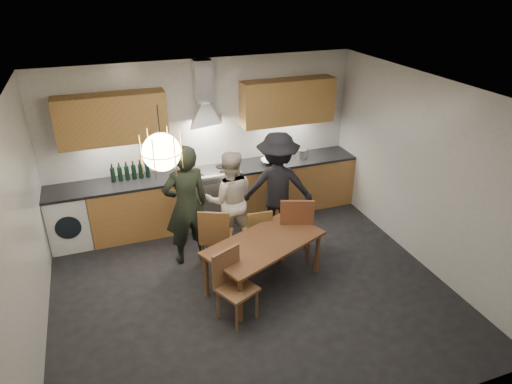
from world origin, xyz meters
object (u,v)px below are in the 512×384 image
object	(u,v)px
chair_back_left	(215,234)
person_right	(277,187)
wine_bottles	(130,171)
person_left	(186,206)
chair_front	(232,281)
mixing_bowl	(269,161)
stock_pot	(301,154)
dining_table	(264,247)
person_mid	(230,200)

from	to	relation	value
chair_back_left	person_right	distance (m)	1.25
wine_bottles	chair_back_left	bearing A→B (deg)	-56.77
person_left	chair_front	bearing A→B (deg)	94.23
chair_front	wine_bottles	xyz separation A→B (m)	(-0.85, 2.45, 0.53)
mixing_bowl	stock_pot	xyz separation A→B (m)	(0.60, 0.04, 0.04)
dining_table	mixing_bowl	world-z (taller)	mixing_bowl
dining_table	mixing_bowl	xyz separation A→B (m)	(0.79, 1.86, 0.35)
chair_back_left	wine_bottles	bearing A→B (deg)	-32.97
chair_front	person_mid	world-z (taller)	person_mid
wine_bottles	person_mid	bearing A→B (deg)	-35.63
person_left	person_right	distance (m)	1.43
wine_bottles	person_right	bearing A→B (deg)	-24.52
chair_back_left	person_left	world-z (taller)	person_left
chair_front	person_mid	distance (m)	1.60
wine_bottles	mixing_bowl	bearing A→B (deg)	-3.50
chair_back_left	person_left	bearing A→B (deg)	-21.60
chair_front	dining_table	bearing A→B (deg)	13.08
dining_table	wine_bottles	distance (m)	2.50
chair_back_left	mixing_bowl	xyz separation A→B (m)	(1.29, 1.28, 0.40)
chair_back_left	person_mid	bearing A→B (deg)	-102.61
person_right	mixing_bowl	size ratio (longest dim) A/B	6.08
chair_front	person_right	world-z (taller)	person_right
chair_back_left	person_right	world-z (taller)	person_right
dining_table	person_left	size ratio (longest dim) A/B	0.98
person_left	person_right	size ratio (longest dim) A/B	1.03
person_right	stock_pot	xyz separation A→B (m)	(0.78, 0.84, 0.12)
dining_table	wine_bottles	bearing A→B (deg)	101.98
stock_pot	wine_bottles	size ratio (longest dim) A/B	0.37
wine_bottles	chair_front	bearing A→B (deg)	-70.88
dining_table	chair_front	world-z (taller)	chair_front
person_right	wine_bottles	xyz separation A→B (m)	(-2.04, 0.93, 0.19)
dining_table	person_right	size ratio (longest dim) A/B	1.02
chair_back_left	mixing_bowl	distance (m)	1.86
chair_front	mixing_bowl	size ratio (longest dim) A/B	3.18
mixing_bowl	chair_front	bearing A→B (deg)	-120.64
chair_back_left	stock_pot	distance (m)	2.35
person_mid	person_right	bearing A→B (deg)	-168.94
chair_front	person_right	size ratio (longest dim) A/B	0.52
person_mid	wine_bottles	distance (m)	1.62
chair_front	person_left	xyz separation A→B (m)	(-0.23, 1.34, 0.37)
chair_back_left	person_left	xyz separation A→B (m)	(-0.31, 0.32, 0.35)
chair_front	stock_pot	size ratio (longest dim) A/B	4.17
wine_bottles	dining_table	bearing A→B (deg)	-54.45
chair_back_left	mixing_bowl	bearing A→B (deg)	-111.30
dining_table	chair_back_left	distance (m)	0.76
chair_back_left	stock_pot	bearing A→B (deg)	-121.08
dining_table	stock_pot	world-z (taller)	stock_pot
person_left	stock_pot	xyz separation A→B (m)	(2.20, 1.01, 0.09)
chair_back_left	wine_bottles	size ratio (longest dim) A/B	1.61
person_left	person_right	xyz separation A→B (m)	(1.42, 0.17, -0.03)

